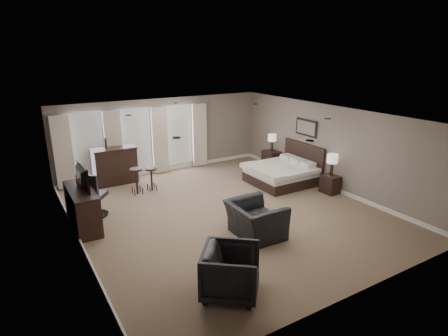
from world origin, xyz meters
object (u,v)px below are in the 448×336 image
tv (80,187)px  armchair_far (231,269)px  nightstand_far (271,160)px  dresser (82,208)px  armchair_near (255,214)px  lamp_far (272,143)px  bar_stool_right (152,179)px  lamp_near (332,165)px  nightstand_near (330,184)px  bar_counter (115,165)px  bed (278,166)px  desk_chair (94,194)px  bar_stool_left (137,181)px

tv → armchair_far: 4.49m
nightstand_far → dresser: (-6.92, -1.44, 0.17)m
armchair_near → armchair_far: 2.29m
nightstand_far → lamp_far: lamp_far is taller
dresser → bar_stool_right: 2.80m
lamp_near → armchair_near: size_ratio=0.53×
nightstand_near → armchair_far: bearing=-153.0°
bar_counter → bed: bearing=-32.2°
dresser → desk_chair: 0.66m
bar_counter → dresser: bearing=-119.2°
bar_counter → lamp_near: bearing=-38.5°
lamp_far → nightstand_near: bearing=-90.0°
dresser → bed: bearing=-0.1°
lamp_far → bar_stool_right: 4.62m
nightstand_near → tv: size_ratio=0.53×
lamp_far → dresser: 7.08m
armchair_near → bar_counter: 5.63m
armchair_far → lamp_far: bearing=-4.3°
nightstand_far → lamp_far: (0.00, 0.00, 0.64)m
lamp_near → bar_stool_right: bearing=146.9°
nightstand_far → tv: 7.11m
lamp_far → bar_stool_left: lamp_far is taller
bed → nightstand_far: 1.73m
lamp_far → armchair_near: (-3.57, -3.98, -0.42)m
nightstand_far → armchair_far: bearing=-133.2°
lamp_near → dresser: bearing=168.1°
nightstand_far → bar_stool_left: bearing=179.6°
bar_counter → desk_chair: (-1.18, -2.29, 0.01)m
dresser → armchair_near: armchair_near is taller
bar_stool_right → desk_chair: (-1.94, -1.02, 0.25)m
armchair_near → bar_stool_right: size_ratio=1.71×
dresser → bar_stool_right: (2.34, 1.53, -0.13)m
dresser → tv: size_ratio=1.63×
armchair_near → bar_stool_right: (-1.01, 4.08, -0.18)m
dresser → bar_stool_left: size_ratio=2.11×
desk_chair → armchair_far: bearing=145.0°
armchair_near → dresser: bearing=54.1°
bar_stool_left → nightstand_far: bearing=-0.4°
armchair_far → bar_stool_left: armchair_far is taller
lamp_far → bar_counter: bearing=165.7°
nightstand_far → bar_counter: 5.53m
tv → bar_stool_right: (2.34, 1.53, -0.69)m
bed → tv: bed is taller
nightstand_far → bar_counter: size_ratio=0.47×
lamp_far → bar_stool_left: size_ratio=0.77×
bar_counter → desk_chair: bearing=-117.2°
bar_stool_right → desk_chair: desk_chair is taller
bar_counter → lamp_far: bearing=-14.3°
bed → armchair_far: 5.98m
armchair_far → bar_counter: bearing=39.9°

